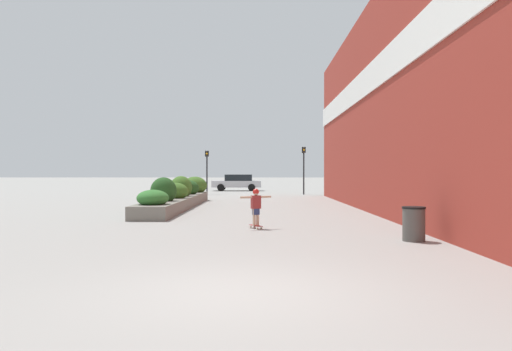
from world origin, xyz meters
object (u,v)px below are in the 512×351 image
(skateboard, at_px, (256,226))
(car_center_left, at_px, (380,183))
(skateboarder, at_px, (256,203))
(traffic_light_left, at_px, (207,164))
(trash_bin, at_px, (414,224))
(traffic_light_right, at_px, (304,162))
(car_leftmost, at_px, (237,182))

(skateboard, bearing_deg, car_center_left, 40.74)
(skateboarder, bearing_deg, traffic_light_left, 70.81)
(trash_bin, height_order, car_center_left, car_center_left)
(trash_bin, relative_size, traffic_light_right, 0.24)
(traffic_light_right, bearing_deg, car_center_left, 39.34)
(car_leftmost, distance_m, traffic_light_right, 9.62)
(trash_bin, relative_size, car_leftmost, 0.19)
(car_leftmost, bearing_deg, traffic_light_left, 163.91)
(traffic_light_left, bearing_deg, car_leftmost, 73.91)
(skateboard, height_order, traffic_light_right, traffic_light_right)
(skateboard, distance_m, skateboarder, 0.71)
(traffic_light_right, bearing_deg, trash_bin, -88.72)
(skateboarder, height_order, car_center_left, car_center_left)
(traffic_light_left, bearing_deg, traffic_light_right, -5.49)
(car_leftmost, bearing_deg, skateboard, -176.16)
(car_center_left, xyz_separation_m, traffic_light_right, (-7.26, -5.95, 1.72))
(traffic_light_left, bearing_deg, skateboarder, -80.19)
(car_center_left, bearing_deg, trash_bin, -11.97)
(skateboarder, bearing_deg, traffic_light_right, 52.57)
(trash_bin, xyz_separation_m, traffic_light_left, (-8.05, 26.30, 1.88))
(skateboard, distance_m, traffic_light_right, 23.28)
(skateboarder, distance_m, traffic_light_right, 23.22)
(skateboard, distance_m, car_center_left, 30.77)
(car_center_left, height_order, traffic_light_right, traffic_light_right)
(skateboard, relative_size, skateboarder, 0.55)
(skateboarder, height_order, traffic_light_left, traffic_light_left)
(skateboard, bearing_deg, trash_bin, -62.98)
(car_center_left, height_order, traffic_light_left, traffic_light_left)
(skateboard, bearing_deg, traffic_light_left, 70.81)
(car_leftmost, bearing_deg, car_center_left, -98.01)
(skateboard, height_order, car_center_left, car_center_left)
(skateboard, bearing_deg, traffic_light_right, 52.57)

